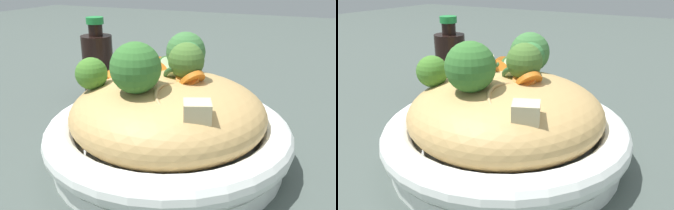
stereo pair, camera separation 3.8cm
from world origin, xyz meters
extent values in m
plane|color=#414B46|center=(0.00, 0.00, 0.00)|extent=(3.00, 3.00, 0.00)
cylinder|color=white|center=(0.00, 0.00, 0.01)|extent=(0.26, 0.26, 0.02)
torus|color=white|center=(0.00, 0.00, 0.04)|extent=(0.28, 0.28, 0.03)
ellipsoid|color=tan|center=(0.00, 0.00, 0.06)|extent=(0.22, 0.22, 0.08)
torus|color=tan|center=(0.02, 0.00, 0.08)|extent=(0.05, 0.05, 0.01)
torus|color=tan|center=(-0.03, -0.03, 0.09)|extent=(0.07, 0.07, 0.03)
torus|color=tan|center=(0.00, 0.00, 0.09)|extent=(0.08, 0.08, 0.03)
cone|color=#A4BE79|center=(0.07, 0.01, 0.09)|extent=(0.03, 0.03, 0.02)
sphere|color=#3C7239|center=(0.07, 0.01, 0.11)|extent=(0.07, 0.07, 0.05)
cone|color=#9AB76E|center=(0.01, -0.02, 0.10)|extent=(0.03, 0.03, 0.02)
sphere|color=#466E2D|center=(0.01, -0.02, 0.12)|extent=(0.06, 0.06, 0.04)
cone|color=#9DB973|center=(-0.04, 0.01, 0.09)|extent=(0.03, 0.03, 0.02)
sphere|color=#346E2E|center=(-0.04, 0.01, 0.12)|extent=(0.07, 0.07, 0.05)
cone|color=#A3BE78|center=(-0.03, 0.08, 0.08)|extent=(0.02, 0.02, 0.01)
sphere|color=#417829|center=(-0.03, 0.08, 0.10)|extent=(0.04, 0.04, 0.04)
cone|color=#97B573|center=(0.06, 0.00, 0.09)|extent=(0.02, 0.02, 0.01)
sphere|color=#39783B|center=(0.06, 0.00, 0.11)|extent=(0.05, 0.05, 0.04)
cylinder|color=orange|center=(0.03, 0.03, 0.10)|extent=(0.03, 0.02, 0.02)
cylinder|color=orange|center=(0.00, -0.03, 0.10)|extent=(0.04, 0.03, 0.02)
cylinder|color=orange|center=(0.02, 0.08, 0.09)|extent=(0.03, 0.03, 0.01)
cylinder|color=orange|center=(0.06, 0.04, 0.09)|extent=(0.03, 0.03, 0.03)
cylinder|color=orange|center=(0.00, -0.02, 0.10)|extent=(0.03, 0.03, 0.02)
cylinder|color=beige|center=(0.01, -0.01, 0.10)|extent=(0.04, 0.05, 0.03)
torus|color=#326230|center=(0.01, -0.01, 0.10)|extent=(0.05, 0.06, 0.03)
cylinder|color=beige|center=(0.01, 0.04, 0.10)|extent=(0.04, 0.04, 0.02)
torus|color=#30592D|center=(0.01, 0.04, 0.10)|extent=(0.05, 0.05, 0.03)
cylinder|color=beige|center=(0.03, 0.04, 0.10)|extent=(0.04, 0.04, 0.02)
torus|color=#385C2F|center=(0.03, 0.04, 0.10)|extent=(0.05, 0.05, 0.02)
cylinder|color=beige|center=(0.06, 0.02, 0.09)|extent=(0.04, 0.04, 0.02)
torus|color=#315A27|center=(0.06, 0.02, 0.09)|extent=(0.05, 0.05, 0.03)
cube|color=beige|center=(-0.06, -0.06, 0.09)|extent=(0.03, 0.03, 0.02)
cube|color=beige|center=(0.02, 0.04, 0.10)|extent=(0.04, 0.04, 0.02)
cylinder|color=black|center=(0.14, 0.20, 0.05)|extent=(0.05, 0.05, 0.11)
cylinder|color=black|center=(0.14, 0.20, 0.12)|extent=(0.02, 0.02, 0.02)
cylinder|color=#1E7F38|center=(0.14, 0.20, 0.13)|extent=(0.03, 0.03, 0.01)
camera|label=1|loc=(-0.33, -0.15, 0.21)|focal=36.33mm
camera|label=2|loc=(-0.31, -0.18, 0.21)|focal=36.33mm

